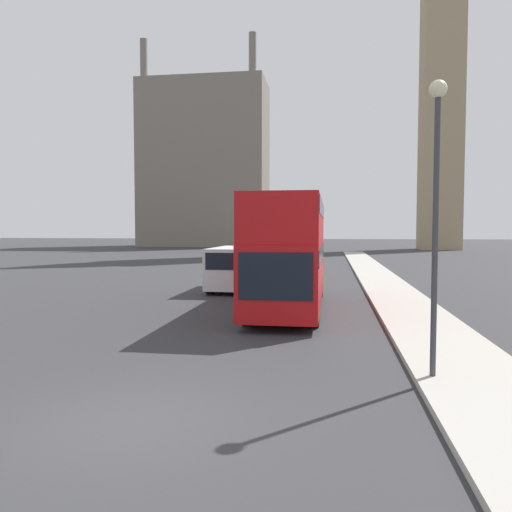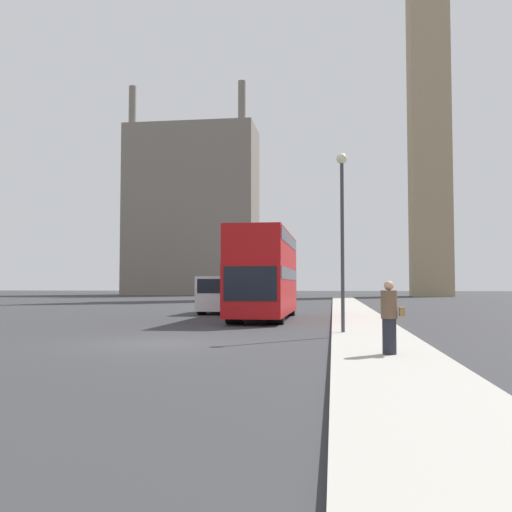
# 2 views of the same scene
# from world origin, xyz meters

# --- Properties ---
(ground_plane) EXTENTS (300.00, 300.00, 0.00)m
(ground_plane) POSITION_xyz_m (0.00, 0.00, 0.00)
(ground_plane) COLOR #333335
(building_block_distant) EXTENTS (22.47, 10.70, 36.00)m
(building_block_distant) POSITION_xyz_m (-19.47, 81.24, 14.81)
(building_block_distant) COLOR slate
(building_block_distant) RESTS_ON ground_plane
(red_double_decker_bus) EXTENTS (2.57, 10.23, 4.33)m
(red_double_decker_bus) POSITION_xyz_m (1.65, 12.11, 2.42)
(red_double_decker_bus) COLOR #B71114
(red_double_decker_bus) RESTS_ON ground_plane
(white_van) EXTENTS (1.99, 5.24, 2.22)m
(white_van) POSITION_xyz_m (-1.73, 17.73, 1.20)
(white_van) COLOR white
(white_van) RESTS_ON ground_plane
(street_lamp) EXTENTS (0.36, 0.36, 6.03)m
(street_lamp) POSITION_xyz_m (5.38, 2.98, 4.08)
(street_lamp) COLOR #38383D
(street_lamp) RESTS_ON sidewalk_strip
(parked_sedan) EXTENTS (1.87, 4.47, 1.55)m
(parked_sedan) POSITION_xyz_m (-2.67, 41.53, 0.70)
(parked_sedan) COLOR silver
(parked_sedan) RESTS_ON ground_plane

